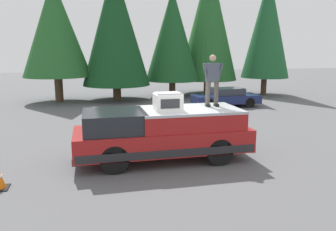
{
  "coord_description": "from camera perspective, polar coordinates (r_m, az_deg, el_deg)",
  "views": [
    {
      "loc": [
        -10.15,
        2.79,
        3.52
      ],
      "look_at": [
        0.47,
        0.29,
        1.35
      ],
      "focal_mm": 35.82,
      "sensor_mm": 36.0,
      "label": 1
    }
  ],
  "objects": [
    {
      "name": "person_on_truck_bed",
      "position": [
        11.12,
        7.55,
        6.15
      ],
      "size": [
        0.29,
        0.72,
        1.69
      ],
      "color": "#423D38",
      "rests_on": "pickup_truck"
    },
    {
      "name": "compressor_unit",
      "position": [
        10.33,
        -0.03,
        2.38
      ],
      "size": [
        0.65,
        0.84,
        0.56
      ],
      "color": "white",
      "rests_on": "pickup_truck"
    },
    {
      "name": "conifer_center_right",
      "position": [
        23.68,
        -8.99,
        14.76
      ],
      "size": [
        4.62,
        4.62,
        9.01
      ],
      "color": "#4C3826",
      "rests_on": "ground"
    },
    {
      "name": "conifer_center_left",
      "position": [
        25.12,
        0.75,
        13.5
      ],
      "size": [
        3.96,
        3.96,
        7.83
      ],
      "color": "#4C3826",
      "rests_on": "ground"
    },
    {
      "name": "ground_plane",
      "position": [
        11.1,
        2.02,
        -7.24
      ],
      "size": [
        90.0,
        90.0,
        0.0
      ],
      "primitive_type": "plane",
      "color": "#565659"
    },
    {
      "name": "conifer_left",
      "position": [
        27.2,
        6.93,
        15.69
      ],
      "size": [
        4.57,
        4.57,
        10.24
      ],
      "color": "#4C3826",
      "rests_on": "ground"
    },
    {
      "name": "parked_car_navy",
      "position": [
        21.12,
        9.83,
        3.07
      ],
      "size": [
        1.64,
        4.1,
        1.16
      ],
      "color": "navy",
      "rests_on": "ground"
    },
    {
      "name": "conifer_right",
      "position": [
        23.86,
        -18.66,
        13.9
      ],
      "size": [
        4.47,
        4.47,
        8.05
      ],
      "color": "#4C3826",
      "rests_on": "ground"
    },
    {
      "name": "pickup_truck",
      "position": [
        10.69,
        -0.92,
        -3.09
      ],
      "size": [
        2.01,
        5.54,
        1.65
      ],
      "color": "maroon",
      "rests_on": "ground"
    },
    {
      "name": "conifer_far_left",
      "position": [
        27.22,
        16.49,
        14.38
      ],
      "size": [
        3.6,
        3.6,
        9.11
      ],
      "color": "#4C3826",
      "rests_on": "ground"
    }
  ]
}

